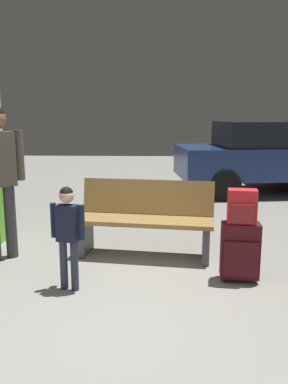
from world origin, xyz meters
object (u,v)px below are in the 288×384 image
bench (145,219)px  backpack_bright (242,207)px  parked_car_near (273,155)px  suitcase (240,251)px  child (68,227)px

bench → backpack_bright: backpack_bright is taller
bench → backpack_bright: bearing=-36.9°
bench → parked_car_near: bearing=57.0°
suitcase → bench: bearing=143.1°
backpack_bright → child: child is taller
bench → suitcase: (0.97, -0.73, -0.12)m
backpack_bright → parked_car_near: (1.62, 4.73, 0.03)m
child → parked_car_near: size_ratio=0.24×
suitcase → parked_car_near: bearing=71.1°
bench → child: 1.23m
suitcase → backpack_bright: bearing=-123.4°
bench → backpack_bright: 1.26m
parked_car_near → child: bearing=-123.4°
suitcase → backpack_bright: 0.45m
parked_car_near → backpack_bright: bearing=-108.9°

